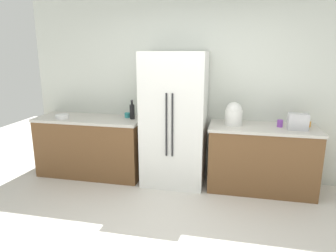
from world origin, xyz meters
TOP-DOWN VIEW (x-y plane):
  - ground_plane at (0.00, 0.00)m, footprint 10.19×10.19m
  - kitchen_back_panel at (0.00, 1.94)m, footprint 5.09×0.10m
  - counter_left at (-1.55, 1.57)m, footprint 1.63×0.65m
  - counter_right at (0.98, 1.57)m, footprint 1.44×0.65m
  - refrigerator at (-0.24, 1.55)m, footprint 0.88×0.67m
  - toaster at (1.39, 1.49)m, footprint 0.24×0.15m
  - rice_cooker at (0.58, 1.57)m, footprint 0.23×0.23m
  - bottle_a at (-0.89, 1.62)m, footprint 0.07×0.07m
  - cup_a at (1.55, 1.68)m, footprint 0.09×0.09m
  - cup_b at (-0.99, 1.70)m, footprint 0.09×0.09m
  - cup_c at (1.19, 1.59)m, footprint 0.08×0.08m
  - bowl_a at (-1.93, 1.43)m, footprint 0.19×0.19m

SIDE VIEW (x-z plane):
  - ground_plane at x=0.00m, z-range 0.00..0.00m
  - counter_left at x=-1.55m, z-range 0.00..0.91m
  - counter_right at x=0.98m, z-range 0.00..0.91m
  - bowl_a at x=-1.93m, z-range 0.91..0.96m
  - cup_a at x=1.55m, z-range 0.91..0.98m
  - cup_b at x=-0.99m, z-range 0.91..0.98m
  - refrigerator at x=-0.24m, z-range 0.00..1.89m
  - cup_c at x=1.19m, z-range 0.91..1.00m
  - toaster at x=1.39m, z-range 0.91..1.12m
  - bottle_a at x=-0.89m, z-range 0.88..1.16m
  - rice_cooker at x=0.58m, z-range 0.90..1.22m
  - kitchen_back_panel at x=0.00m, z-range 0.00..2.79m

